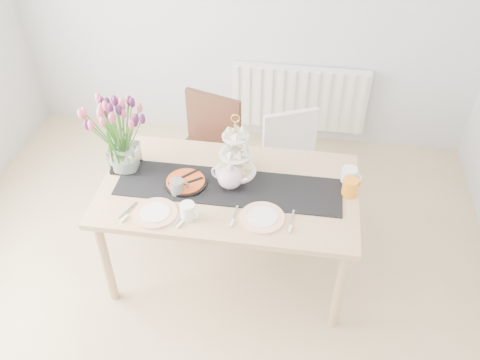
# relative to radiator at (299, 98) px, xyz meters

# --- Properties ---
(room_shell) EXTENTS (4.50, 4.50, 4.50)m
(room_shell) POSITION_rel_radiator_xyz_m (-0.50, -2.19, 0.85)
(room_shell) COLOR tan
(room_shell) RESTS_ON ground
(radiator) EXTENTS (1.20, 0.08, 0.60)m
(radiator) POSITION_rel_radiator_xyz_m (0.00, 0.00, 0.00)
(radiator) COLOR white
(radiator) RESTS_ON room_shell
(dining_table) EXTENTS (1.60, 0.90, 0.75)m
(dining_table) POSITION_rel_radiator_xyz_m (-0.36, -1.61, 0.22)
(dining_table) COLOR tan
(dining_table) RESTS_ON ground
(chair_brown) EXTENTS (0.56, 0.56, 0.91)m
(chair_brown) POSITION_rel_radiator_xyz_m (-0.65, -0.91, 0.08)
(chair_brown) COLOR #3A1C15
(chair_brown) RESTS_ON ground
(chair_white) EXTENTS (0.55, 0.55, 0.84)m
(chair_white) POSITION_rel_radiator_xyz_m (0.02, -0.94, 0.04)
(chair_white) COLOR silver
(chair_white) RESTS_ON ground
(table_runner) EXTENTS (1.40, 0.35, 0.01)m
(table_runner) POSITION_rel_radiator_xyz_m (-0.36, -1.61, 0.30)
(table_runner) COLOR black
(table_runner) RESTS_ON dining_table
(tulip_vase) EXTENTS (0.62, 0.62, 0.53)m
(tulip_vase) POSITION_rel_radiator_xyz_m (-1.05, -1.52, 0.64)
(tulip_vase) COLOR silver
(tulip_vase) RESTS_ON dining_table
(cake_stand) EXTENTS (0.26, 0.26, 0.39)m
(cake_stand) POSITION_rel_radiator_xyz_m (-0.34, -1.46, 0.41)
(cake_stand) COLOR gold
(cake_stand) RESTS_ON dining_table
(teapot) EXTENTS (0.31, 0.28, 0.17)m
(teapot) POSITION_rel_radiator_xyz_m (-0.35, -1.61, 0.38)
(teapot) COLOR silver
(teapot) RESTS_ON dining_table
(cream_jug) EXTENTS (0.13, 0.13, 0.10)m
(cream_jug) POSITION_rel_radiator_xyz_m (0.37, -1.44, 0.35)
(cream_jug) COLOR white
(cream_jug) RESTS_ON dining_table
(tart_tin) EXTENTS (0.27, 0.27, 0.03)m
(tart_tin) POSITION_rel_radiator_xyz_m (-0.63, -1.62, 0.32)
(tart_tin) COLOR black
(tart_tin) RESTS_ON dining_table
(mug_grey) EXTENTS (0.11, 0.11, 0.10)m
(mug_grey) POSITION_rel_radiator_xyz_m (-0.66, -1.71, 0.35)
(mug_grey) COLOR slate
(mug_grey) RESTS_ON dining_table
(mug_white) EXTENTS (0.11, 0.11, 0.10)m
(mug_white) POSITION_rel_radiator_xyz_m (-0.55, -1.91, 0.35)
(mug_white) COLOR white
(mug_white) RESTS_ON dining_table
(mug_orange) EXTENTS (0.13, 0.13, 0.11)m
(mug_orange) POSITION_rel_radiator_xyz_m (0.38, -1.56, 0.36)
(mug_orange) COLOR orange
(mug_orange) RESTS_ON dining_table
(plate_left) EXTENTS (0.34, 0.34, 0.01)m
(plate_left) POSITION_rel_radiator_xyz_m (-0.75, -1.91, 0.31)
(plate_left) COLOR white
(plate_left) RESTS_ON dining_table
(plate_right) EXTENTS (0.30, 0.30, 0.01)m
(plate_right) POSITION_rel_radiator_xyz_m (-0.12, -1.85, 0.31)
(plate_right) COLOR white
(plate_right) RESTS_ON dining_table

